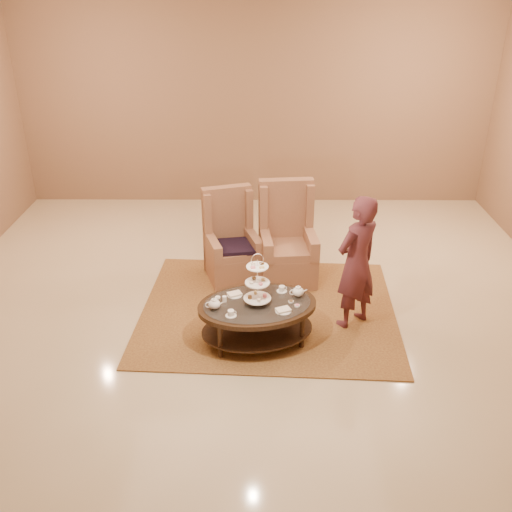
{
  "coord_description": "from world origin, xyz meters",
  "views": [
    {
      "loc": [
        0.06,
        -5.73,
        3.75
      ],
      "look_at": [
        0.03,
        0.2,
        0.77
      ],
      "focal_mm": 40.0,
      "sensor_mm": 36.0,
      "label": 1
    }
  ],
  "objects_px": {
    "armchair_left": "(231,248)",
    "person": "(357,263)",
    "tea_table": "(257,310)",
    "armchair_right": "(287,247)"
  },
  "relations": [
    {
      "from": "armchair_left",
      "to": "armchair_right",
      "type": "bearing_deg",
      "value": -19.08
    },
    {
      "from": "tea_table",
      "to": "armchair_left",
      "type": "bearing_deg",
      "value": 91.19
    },
    {
      "from": "armchair_left",
      "to": "person",
      "type": "relative_size",
      "value": 0.76
    },
    {
      "from": "armchair_right",
      "to": "person",
      "type": "bearing_deg",
      "value": -63.25
    },
    {
      "from": "armchair_right",
      "to": "tea_table",
      "type": "bearing_deg",
      "value": -109.94
    },
    {
      "from": "armchair_left",
      "to": "armchair_right",
      "type": "relative_size",
      "value": 0.92
    },
    {
      "from": "armchair_right",
      "to": "armchair_left",
      "type": "bearing_deg",
      "value": 172.71
    },
    {
      "from": "armchair_right",
      "to": "person",
      "type": "height_order",
      "value": "person"
    },
    {
      "from": "armchair_left",
      "to": "person",
      "type": "height_order",
      "value": "person"
    },
    {
      "from": "tea_table",
      "to": "armchair_right",
      "type": "xyz_separation_m",
      "value": [
        0.39,
        1.51,
        0.04
      ]
    }
  ]
}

